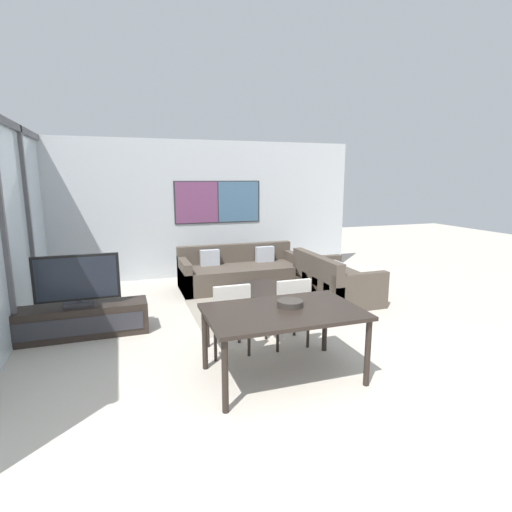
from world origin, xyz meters
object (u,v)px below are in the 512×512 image
Objects in this scene: dining_table at (283,316)px; fruit_bowl at (290,303)px; television at (77,281)px; dining_chair_left at (229,315)px; coffee_table at (265,293)px; tv_console at (81,321)px; dining_chair_centre at (289,308)px; sofa_main at (240,273)px; sofa_side at (333,283)px.

fruit_bowl is (0.11, 0.08, 0.11)m from dining_table.
television is 3.81× the size of fruit_bowl.
dining_chair_left is (-0.38, 0.71, -0.17)m from dining_table.
television is 0.97× the size of coffee_table.
fruit_bowl is at bearing -39.18° from television.
tv_console is 2.08m from dining_chair_left.
television reaches higher than dining_chair_centre.
television reaches higher than fruit_bowl.
sofa_main is at bearing 90.00° from coffee_table.
coffee_table is 2.26m from dining_table.
sofa_side is at bearing 50.51° from dining_table.
dining_chair_centre is at bearing -98.58° from coffee_table.
dining_chair_centre reaches higher than coffee_table.
coffee_table is 1.47m from dining_chair_centre.
dining_chair_left is 1.00× the size of dining_chair_centre.
coffee_table is at bearing -90.00° from sofa_main.
television is 2.74m from dining_chair_centre.
fruit_bowl reaches higher than dining_table.
fruit_bowl is at bearing -52.00° from dining_chair_left.
sofa_main is 2.62× the size of dining_chair_centre.
sofa_side is at bearing 6.52° from coffee_table.
coffee_table is 2.18m from fruit_bowl.
sofa_side is at bearing 46.44° from dining_chair_centre.
dining_table is 1.81× the size of dining_chair_centre.
sofa_main is 2.86m from dining_chair_centre.
dining_chair_left is (1.71, -1.16, -0.26)m from television.
dining_chair_centre reaches higher than dining_table.
tv_console is at bearing -148.01° from sofa_main.
television is at bearing 140.82° from fruit_bowl.
coffee_table is 0.68× the size of dining_table.
dining_table is (-1.88, -2.29, 0.40)m from sofa_side.
tv_console is 1.63× the size of television.
tv_console is 2.74m from dining_chair_centre.
coffee_table is (0.00, -1.40, -0.00)m from sofa_main.
sofa_main is at bearing 82.05° from fruit_bowl.
dining_table is (2.08, -1.87, -0.09)m from television.
dining_chair_left is at bearing -34.25° from tv_console.
fruit_bowl is (0.49, -0.63, 0.28)m from dining_chair_left.
dining_chair_left is 0.85m from fruit_bowl.
fruit_bowl reaches higher than sofa_main.
sofa_main is 1.45× the size of dining_table.
sofa_main is 3.53m from fruit_bowl.
sofa_main reaches higher than tv_console.
fruit_bowl is at bearing -97.95° from sofa_main.
fruit_bowl is at bearing 35.43° from dining_table.
sofa_side is 1.81× the size of dining_chair_left.
dining_table is at bearing -144.57° from fruit_bowl.
dining_chair_left is at bearing -124.25° from coffee_table.
sofa_main is 2.12× the size of coffee_table.
fruit_bowl reaches higher than sofa_side.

